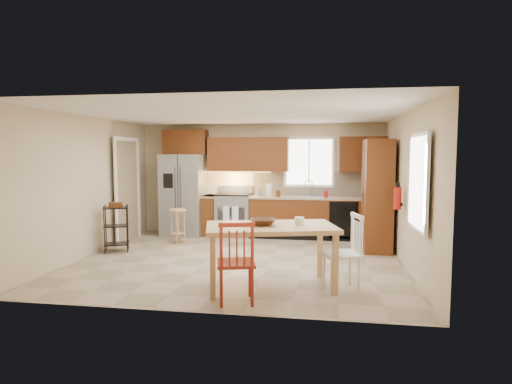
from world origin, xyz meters
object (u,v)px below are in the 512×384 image
at_px(chair_white, 341,252).
at_px(dining_table, 271,257).
at_px(range_stove, 234,215).
at_px(fire_extinguisher, 398,198).
at_px(soap_bottle, 326,193).
at_px(bar_stool, 178,226).
at_px(chair_red, 236,261).
at_px(pantry, 377,195).
at_px(table_jar, 299,223).
at_px(table_bowl, 263,225).
at_px(utility_cart, 116,228).
at_px(refrigerator, 184,195).

bearing_deg(chair_white, dining_table, 78.46).
xyz_separation_m(range_stove, fire_extinguisher, (3.18, -2.04, 0.64)).
bearing_deg(dining_table, range_stove, 94.87).
distance_m(soap_bottle, dining_table, 3.65).
relative_size(range_stove, chair_white, 0.90).
xyz_separation_m(fire_extinguisher, bar_stool, (-4.16, 1.06, -0.75)).
bearing_deg(chair_red, pantry, 43.30).
bearing_deg(table_jar, table_bowl, -167.47).
bearing_deg(table_jar, bar_stool, 136.08).
bearing_deg(range_stove, pantry, -18.29).
distance_m(soap_bottle, fire_extinguisher, 2.27).
distance_m(fire_extinguisher, dining_table, 2.56).
bearing_deg(chair_red, dining_table, 47.15).
xyz_separation_m(pantry, utility_cart, (-4.83, -0.91, -0.61)).
xyz_separation_m(dining_table, table_bowl, (-0.11, 0.00, 0.43)).
bearing_deg(chair_white, table_bowl, 78.16).
xyz_separation_m(pantry, dining_table, (-1.71, -2.62, -0.63)).
xyz_separation_m(dining_table, utility_cart, (-3.12, 1.71, 0.02)).
relative_size(fire_extinguisher, table_bowl, 1.03).
bearing_deg(utility_cart, chair_white, -45.28).
distance_m(refrigerator, pantry, 4.23).
bearing_deg(table_jar, fire_extinguisher, 43.79).
bearing_deg(utility_cart, pantry, -12.40).
bearing_deg(table_bowl, range_stove, 107.87).
height_order(refrigerator, pantry, pantry).
bearing_deg(chair_white, bar_stool, 36.46).
relative_size(dining_table, table_bowl, 4.94).
bearing_deg(dining_table, utility_cart, 136.76).
relative_size(refrigerator, table_jar, 11.07).
bearing_deg(utility_cart, bar_stool, 23.58).
bearing_deg(fire_extinguisher, soap_bottle, 120.53).
distance_m(dining_table, bar_stool, 3.47).
distance_m(refrigerator, chair_white, 4.88).
xyz_separation_m(fire_extinguisher, dining_table, (-1.91, -1.57, -0.68)).
xyz_separation_m(soap_bottle, fire_extinguisher, (1.15, -1.95, 0.10)).
xyz_separation_m(dining_table, table_jar, (0.38, 0.11, 0.47)).
relative_size(chair_white, utility_cart, 1.16).
height_order(pantry, chair_red, pantry).
height_order(range_stove, chair_red, chair_red).
xyz_separation_m(soap_bottle, dining_table, (-0.76, -3.52, -0.57)).
xyz_separation_m(chair_red, utility_cart, (-2.77, 2.36, -0.07)).
bearing_deg(utility_cart, range_stove, 22.61).
distance_m(range_stove, table_bowl, 3.81).
xyz_separation_m(pantry, bar_stool, (-3.96, 0.01, -0.70)).
bearing_deg(bar_stool, chair_red, -47.64).
height_order(bar_stool, utility_cart, utility_cart).
xyz_separation_m(pantry, chair_white, (-0.76, -2.57, -0.54)).
bearing_deg(fire_extinguisher, range_stove, 147.38).
relative_size(chair_red, table_jar, 6.20).
height_order(fire_extinguisher, chair_red, fire_extinguisher).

